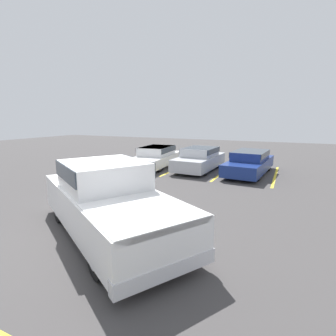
# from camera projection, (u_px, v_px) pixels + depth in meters

# --- Properties ---
(ground_plane) EXTENTS (60.00, 60.00, 0.00)m
(ground_plane) POSITION_uv_depth(u_px,v_px,m) (88.00, 234.00, 6.74)
(ground_plane) COLOR #423F3F
(stall_stripe_a) EXTENTS (0.12, 5.25, 0.01)m
(stall_stripe_a) POSITION_uv_depth(u_px,v_px,m) (141.00, 164.00, 16.76)
(stall_stripe_a) COLOR yellow
(stall_stripe_a) RESTS_ON ground_plane
(stall_stripe_b) EXTENTS (0.12, 5.25, 0.01)m
(stall_stripe_b) POSITION_uv_depth(u_px,v_px,m) (179.00, 168.00, 15.66)
(stall_stripe_b) COLOR yellow
(stall_stripe_b) RESTS_ON ground_plane
(stall_stripe_c) EXTENTS (0.12, 5.25, 0.01)m
(stall_stripe_c) POSITION_uv_depth(u_px,v_px,m) (224.00, 172.00, 14.55)
(stall_stripe_c) COLOR yellow
(stall_stripe_c) RESTS_ON ground_plane
(stall_stripe_d) EXTENTS (0.12, 5.25, 0.01)m
(stall_stripe_d) POSITION_uv_depth(u_px,v_px,m) (275.00, 176.00, 13.45)
(stall_stripe_d) COLOR yellow
(stall_stripe_d) RESTS_ON ground_plane
(pickup_truck) EXTENTS (5.71, 4.58, 1.86)m
(pickup_truck) POSITION_uv_depth(u_px,v_px,m) (109.00, 200.00, 6.55)
(pickup_truck) COLOR white
(pickup_truck) RESTS_ON ground_plane
(parked_sedan_a) EXTENTS (2.16, 4.93, 1.22)m
(parked_sedan_a) POSITION_uv_depth(u_px,v_px,m) (156.00, 156.00, 15.99)
(parked_sedan_a) COLOR silver
(parked_sedan_a) RESTS_ON ground_plane
(parked_sedan_b) EXTENTS (1.94, 4.37, 1.28)m
(parked_sedan_b) POSITION_uv_depth(u_px,v_px,m) (200.00, 158.00, 14.88)
(parked_sedan_b) COLOR #B7BABF
(parked_sedan_b) RESTS_ON ground_plane
(parked_sedan_c) EXTENTS (2.13, 4.90, 1.23)m
(parked_sedan_c) POSITION_uv_depth(u_px,v_px,m) (250.00, 162.00, 13.87)
(parked_sedan_c) COLOR navy
(parked_sedan_c) RESTS_ON ground_plane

